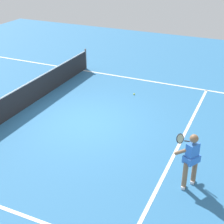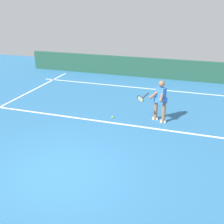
{
  "view_description": "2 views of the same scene",
  "coord_description": "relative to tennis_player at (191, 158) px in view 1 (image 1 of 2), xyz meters",
  "views": [
    {
      "loc": [
        -9.17,
        -5.13,
        5.78
      ],
      "look_at": [
        -0.6,
        -1.26,
        0.95
      ],
      "focal_mm": 53.77,
      "sensor_mm": 36.0,
      "label": 1
    },
    {
      "loc": [
        -3.04,
        4.93,
        4.09
      ],
      "look_at": [
        -0.86,
        -1.77,
        1.14
      ],
      "focal_mm": 42.24,
      "sensor_mm": 36.0,
      "label": 2
    }
  ],
  "objects": [
    {
      "name": "service_line_marking",
      "position": [
        1.92,
        0.68,
        -0.84
      ],
      "size": [
        9.3,
        0.1,
        0.01
      ],
      "primitive_type": "cube",
      "color": "white",
      "rests_on": "ground"
    },
    {
      "name": "tennis_ball_near",
      "position": [
        4.85,
        3.37,
        -0.81
      ],
      "size": [
        0.07,
        0.07,
        0.07
      ],
      "primitive_type": "sphere",
      "color": "#D1E533",
      "rests_on": "ground"
    },
    {
      "name": "tennis_ball_mid",
      "position": [
        1.71,
        0.24,
        -0.81
      ],
      "size": [
        0.07,
        0.07,
        0.07
      ],
      "primitive_type": "sphere",
      "color": "#D1E533",
      "rests_on": "ground"
    },
    {
      "name": "tennis_player",
      "position": [
        0.0,
        0.0,
        0.0
      ],
      "size": [
        1.06,
        0.81,
        1.55
      ],
      "color": "#8C6647",
      "rests_on": "ground"
    },
    {
      "name": "sideline_right_marking",
      "position": [
        6.57,
        4.06,
        -0.84
      ],
      "size": [
        0.1,
        18.73,
        0.01
      ],
      "primitive_type": "cube",
      "color": "white",
      "rests_on": "ground"
    },
    {
      "name": "ground_plane",
      "position": [
        1.92,
        4.06,
        -0.85
      ],
      "size": [
        26.95,
        26.95,
        0.0
      ],
      "primitive_type": "plane",
      "color": "teal"
    },
    {
      "name": "court_net",
      "position": [
        1.92,
        6.75,
        -0.37
      ],
      "size": [
        9.98,
        0.08,
        1.02
      ],
      "color": "#4C4C51",
      "rests_on": "ground"
    }
  ]
}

